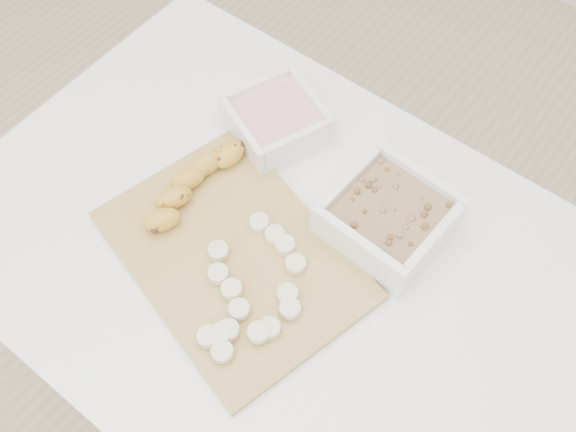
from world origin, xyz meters
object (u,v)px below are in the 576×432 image
Objects in this scene: table at (277,277)px; bowl_granola at (388,217)px; bowl_yogurt at (276,120)px; banana at (191,186)px; cutting_board at (233,255)px.

table is 5.71× the size of bowl_granola.
banana is at bearing -98.00° from bowl_yogurt.
bowl_granola is at bearing 48.94° from cutting_board.
table is at bearing -52.22° from bowl_yogurt.
bowl_granola is (0.25, -0.05, 0.01)m from bowl_yogurt.
banana is (-0.12, 0.04, 0.02)m from cutting_board.
bowl_yogurt is (-0.14, 0.18, 0.13)m from table.
cutting_board is 1.90× the size of banana.
bowl_yogurt reaches higher than banana.
bowl_yogurt is at bearing 169.25° from bowl_granola.
bowl_yogurt is at bearing 94.51° from banana.
bowl_yogurt is 0.18m from banana.
bowl_yogurt is 0.91× the size of banana.
bowl_yogurt reaches higher than table.
cutting_board is (-0.04, -0.05, 0.10)m from table.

